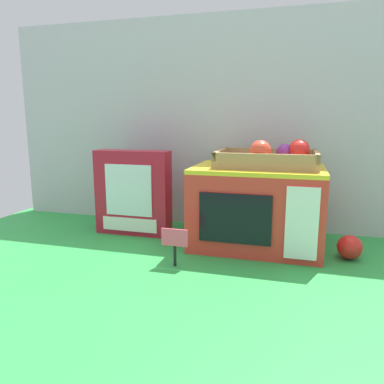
{
  "coord_description": "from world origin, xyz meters",
  "views": [
    {
      "loc": [
        0.23,
        -1.08,
        0.38
      ],
      "look_at": [
        -0.07,
        0.02,
        0.15
      ],
      "focal_mm": 34.88,
      "sensor_mm": 36.0,
      "label": 1
    }
  ],
  "objects_px": {
    "food_groups_crate": "(270,159)",
    "price_sign": "(175,241)",
    "toy_microwave": "(257,207)",
    "loose_toy_apple": "(350,247)",
    "cookie_set_box": "(133,193)"
  },
  "relations": [
    {
      "from": "loose_toy_apple",
      "to": "cookie_set_box",
      "type": "bearing_deg",
      "value": 174.98
    },
    {
      "from": "toy_microwave",
      "to": "price_sign",
      "type": "relative_size",
      "value": 3.74
    },
    {
      "from": "food_groups_crate",
      "to": "price_sign",
      "type": "xyz_separation_m",
      "value": [
        -0.22,
        -0.22,
        -0.2
      ]
    },
    {
      "from": "food_groups_crate",
      "to": "cookie_set_box",
      "type": "bearing_deg",
      "value": 178.23
    },
    {
      "from": "toy_microwave",
      "to": "cookie_set_box",
      "type": "relative_size",
      "value": 1.36
    },
    {
      "from": "cookie_set_box",
      "to": "loose_toy_apple",
      "type": "height_order",
      "value": "cookie_set_box"
    },
    {
      "from": "food_groups_crate",
      "to": "price_sign",
      "type": "distance_m",
      "value": 0.37
    },
    {
      "from": "food_groups_crate",
      "to": "cookie_set_box",
      "type": "xyz_separation_m",
      "value": [
        -0.44,
        0.01,
        -0.12
      ]
    },
    {
      "from": "toy_microwave",
      "to": "food_groups_crate",
      "type": "xyz_separation_m",
      "value": [
        0.03,
        -0.0,
        0.14
      ]
    },
    {
      "from": "food_groups_crate",
      "to": "cookie_set_box",
      "type": "height_order",
      "value": "food_groups_crate"
    },
    {
      "from": "price_sign",
      "to": "cookie_set_box",
      "type": "bearing_deg",
      "value": 133.22
    },
    {
      "from": "toy_microwave",
      "to": "loose_toy_apple",
      "type": "relative_size",
      "value": 5.6
    },
    {
      "from": "toy_microwave",
      "to": "price_sign",
      "type": "bearing_deg",
      "value": -129.79
    },
    {
      "from": "cookie_set_box",
      "to": "loose_toy_apple",
      "type": "relative_size",
      "value": 4.13
    },
    {
      "from": "food_groups_crate",
      "to": "toy_microwave",
      "type": "bearing_deg",
      "value": 178.91
    }
  ]
}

